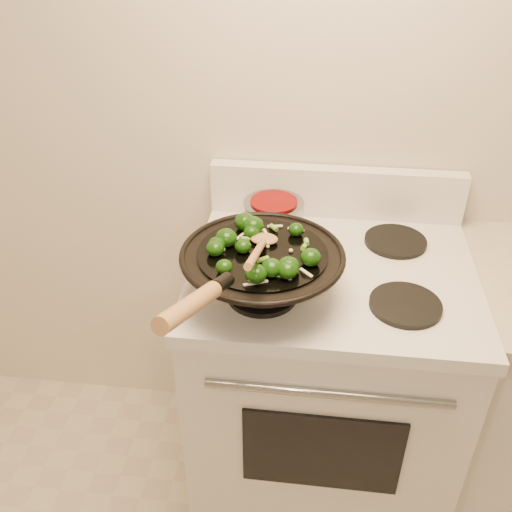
# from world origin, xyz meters

# --- Properties ---
(stove) EXTENTS (0.78, 0.67, 1.08)m
(stove) POSITION_xyz_m (-0.27, 1.17, 0.47)
(stove) COLOR white
(stove) RESTS_ON ground
(wok) EXTENTS (0.41, 0.66, 0.27)m
(wok) POSITION_xyz_m (-0.45, 1.02, 1.00)
(wok) COLOR black
(wok) RESTS_ON stove
(stirfry) EXTENTS (0.28, 0.28, 0.05)m
(stirfry) POSITION_xyz_m (-0.46, 1.01, 1.07)
(stirfry) COLOR #113508
(stirfry) RESTS_ON wok
(wooden_spoon) EXTENTS (0.07, 0.31, 0.12)m
(wooden_spoon) POSITION_xyz_m (-0.45, 0.98, 1.10)
(wooden_spoon) COLOR #A67341
(wooden_spoon) RESTS_ON wok
(saucepan) EXTENTS (0.18, 0.28, 0.10)m
(saucepan) POSITION_xyz_m (-0.45, 1.32, 0.99)
(saucepan) COLOR gray
(saucepan) RESTS_ON stove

